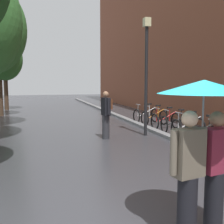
{
  "coord_description": "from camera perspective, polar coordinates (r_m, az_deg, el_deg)",
  "views": [
    {
      "loc": [
        -1.47,
        -3.09,
        2.06
      ],
      "look_at": [
        0.26,
        2.98,
        1.35
      ],
      "focal_mm": 43.88,
      "sensor_mm": 36.0,
      "label": 1
    }
  ],
  "objects": [
    {
      "name": "parked_bicycle_7",
      "position": [
        13.78,
        7.02,
        -0.67
      ],
      "size": [
        1.15,
        0.81,
        0.96
      ],
      "color": "black",
      "rests_on": "ground"
    },
    {
      "name": "parked_bicycle_5",
      "position": [
        12.04,
        11.05,
        -1.76
      ],
      "size": [
        1.12,
        0.76,
        0.96
      ],
      "color": "black",
      "rests_on": "ground"
    },
    {
      "name": "litter_bin",
      "position": [
        7.16,
        16.52,
        -7.06
      ],
      "size": [
        0.44,
        0.44,
        0.85
      ],
      "primitive_type": "cylinder",
      "color": "#4C4C51",
      "rests_on": "ground"
    },
    {
      "name": "parked_bicycle_6",
      "position": [
        12.99,
        8.8,
        -1.12
      ],
      "size": [
        1.16,
        0.83,
        0.96
      ],
      "color": "black",
      "rests_on": "ground"
    },
    {
      "name": "couple_under_umbrella",
      "position": [
        3.8,
        18.41,
        -3.44
      ],
      "size": [
        1.21,
        1.21,
        2.08
      ],
      "color": "black",
      "rests_on": "ground"
    },
    {
      "name": "street_tree_4",
      "position": [
        21.35,
        -21.45,
        10.13
      ],
      "size": [
        2.48,
        2.48,
        5.15
      ],
      "color": "#473323",
      "rests_on": "ground"
    },
    {
      "name": "parked_bicycle_4",
      "position": [
        11.27,
        13.23,
        -2.37
      ],
      "size": [
        1.13,
        0.78,
        0.96
      ],
      "color": "black",
      "rests_on": "ground"
    },
    {
      "name": "parked_bicycle_1",
      "position": [
        8.92,
        22.37,
        -4.96
      ],
      "size": [
        1.12,
        0.77,
        0.96
      ],
      "color": "black",
      "rests_on": "ground"
    },
    {
      "name": "street_lamp_post",
      "position": [
        10.43,
        7.16,
        9.07
      ],
      "size": [
        0.24,
        0.24,
        4.38
      ],
      "color": "black",
      "rests_on": "ground"
    },
    {
      "name": "kerb_strip",
      "position": [
        14.04,
        3.67,
        -1.8
      ],
      "size": [
        0.3,
        36.0,
        0.12
      ],
      "primitive_type": "cube",
      "color": "slate",
      "rests_on": "ground"
    },
    {
      "name": "pedestrian_walking_midground",
      "position": [
        9.76,
        -1.22,
        -0.36
      ],
      "size": [
        0.36,
        0.59,
        1.71
      ],
      "color": "#2D2D33",
      "rests_on": "ground"
    },
    {
      "name": "parked_bicycle_3",
      "position": [
        10.51,
        15.59,
        -3.05
      ],
      "size": [
        1.12,
        0.77,
        0.96
      ],
      "color": "black",
      "rests_on": "ground"
    },
    {
      "name": "parked_bicycle_2",
      "position": [
        9.58,
        18.56,
        -4.05
      ],
      "size": [
        1.1,
        0.72,
        0.96
      ],
      "color": "black",
      "rests_on": "ground"
    }
  ]
}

